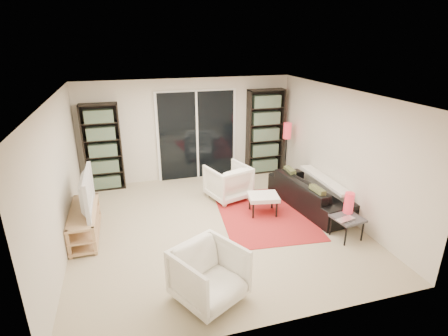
{
  "coord_description": "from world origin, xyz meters",
  "views": [
    {
      "loc": [
        -1.43,
        -5.5,
        3.28
      ],
      "look_at": [
        0.25,
        0.3,
        1.0
      ],
      "focal_mm": 28.0,
      "sensor_mm": 36.0,
      "label": 1
    }
  ],
  "objects_px": {
    "armchair_back": "(228,182)",
    "armchair_front": "(209,275)",
    "bookshelf_right": "(265,132)",
    "tv_stand": "(85,223)",
    "bookshelf_left": "(103,148)",
    "side_table": "(348,220)",
    "floor_lamp": "(287,137)",
    "sofa": "(311,193)",
    "ottoman": "(263,198)"
  },
  "relations": [
    {
      "from": "armchair_back",
      "to": "armchair_front",
      "type": "bearing_deg",
      "value": 51.63
    },
    {
      "from": "bookshelf_right",
      "to": "armchair_back",
      "type": "relative_size",
      "value": 2.56
    },
    {
      "from": "tv_stand",
      "to": "bookshelf_left",
      "type": "bearing_deg",
      "value": 81.26
    },
    {
      "from": "armchair_front",
      "to": "tv_stand",
      "type": "bearing_deg",
      "value": 99.93
    },
    {
      "from": "bookshelf_right",
      "to": "tv_stand",
      "type": "height_order",
      "value": "bookshelf_right"
    },
    {
      "from": "side_table",
      "to": "bookshelf_left",
      "type": "bearing_deg",
      "value": 139.94
    },
    {
      "from": "bookshelf_left",
      "to": "armchair_back",
      "type": "distance_m",
      "value": 2.88
    },
    {
      "from": "armchair_back",
      "to": "side_table",
      "type": "height_order",
      "value": "armchair_back"
    },
    {
      "from": "floor_lamp",
      "to": "sofa",
      "type": "bearing_deg",
      "value": -96.06
    },
    {
      "from": "floor_lamp",
      "to": "armchair_back",
      "type": "bearing_deg",
      "value": -156.58
    },
    {
      "from": "armchair_front",
      "to": "side_table",
      "type": "height_order",
      "value": "armchair_front"
    },
    {
      "from": "bookshelf_left",
      "to": "floor_lamp",
      "type": "height_order",
      "value": "bookshelf_left"
    },
    {
      "from": "tv_stand",
      "to": "armchair_front",
      "type": "height_order",
      "value": "armchair_front"
    },
    {
      "from": "floor_lamp",
      "to": "side_table",
      "type": "bearing_deg",
      "value": -93.74
    },
    {
      "from": "sofa",
      "to": "armchair_back",
      "type": "xyz_separation_m",
      "value": [
        -1.51,
        0.85,
        0.07
      ]
    },
    {
      "from": "tv_stand",
      "to": "armchair_back",
      "type": "bearing_deg",
      "value": 15.62
    },
    {
      "from": "tv_stand",
      "to": "armchair_back",
      "type": "xyz_separation_m",
      "value": [
        2.83,
        0.79,
        0.11
      ]
    },
    {
      "from": "tv_stand",
      "to": "sofa",
      "type": "xyz_separation_m",
      "value": [
        4.34,
        -0.06,
        0.04
      ]
    },
    {
      "from": "bookshelf_right",
      "to": "tv_stand",
      "type": "relative_size",
      "value": 1.53
    },
    {
      "from": "bookshelf_right",
      "to": "ottoman",
      "type": "bearing_deg",
      "value": -112.47
    },
    {
      "from": "armchair_back",
      "to": "ottoman",
      "type": "distance_m",
      "value": 0.99
    },
    {
      "from": "armchair_back",
      "to": "armchair_front",
      "type": "distance_m",
      "value": 3.12
    },
    {
      "from": "tv_stand",
      "to": "sofa",
      "type": "bearing_deg",
      "value": -0.73
    },
    {
      "from": "bookshelf_right",
      "to": "tv_stand",
      "type": "bearing_deg",
      "value": -153.74
    },
    {
      "from": "armchair_front",
      "to": "floor_lamp",
      "type": "height_order",
      "value": "floor_lamp"
    },
    {
      "from": "bookshelf_left",
      "to": "ottoman",
      "type": "height_order",
      "value": "bookshelf_left"
    },
    {
      "from": "armchair_front",
      "to": "armchair_back",
      "type": "bearing_deg",
      "value": 39.99
    },
    {
      "from": "ottoman",
      "to": "bookshelf_left",
      "type": "bearing_deg",
      "value": 144.11
    },
    {
      "from": "armchair_back",
      "to": "armchair_front",
      "type": "height_order",
      "value": "armchair_front"
    },
    {
      "from": "ottoman",
      "to": "floor_lamp",
      "type": "relative_size",
      "value": 0.47
    },
    {
      "from": "floor_lamp",
      "to": "bookshelf_right",
      "type": "bearing_deg",
      "value": 122.56
    },
    {
      "from": "bookshelf_left",
      "to": "armchair_back",
      "type": "relative_size",
      "value": 2.38
    },
    {
      "from": "side_table",
      "to": "sofa",
      "type": "bearing_deg",
      "value": 89.18
    },
    {
      "from": "armchair_front",
      "to": "ottoman",
      "type": "xyz_separation_m",
      "value": [
        1.58,
        2.03,
        -0.03
      ]
    },
    {
      "from": "bookshelf_right",
      "to": "armchair_back",
      "type": "xyz_separation_m",
      "value": [
        -1.34,
        -1.26,
        -0.68
      ]
    },
    {
      "from": "bookshelf_left",
      "to": "floor_lamp",
      "type": "bearing_deg",
      "value": -7.3
    },
    {
      "from": "bookshelf_left",
      "to": "sofa",
      "type": "height_order",
      "value": "bookshelf_left"
    },
    {
      "from": "ottoman",
      "to": "armchair_back",
      "type": "bearing_deg",
      "value": 117.17
    },
    {
      "from": "ottoman",
      "to": "side_table",
      "type": "bearing_deg",
      "value": -49.55
    },
    {
      "from": "bookshelf_left",
      "to": "sofa",
      "type": "distance_m",
      "value": 4.6
    },
    {
      "from": "bookshelf_right",
      "to": "sofa",
      "type": "height_order",
      "value": "bookshelf_right"
    },
    {
      "from": "bookshelf_left",
      "to": "armchair_front",
      "type": "height_order",
      "value": "bookshelf_left"
    },
    {
      "from": "bookshelf_left",
      "to": "ottoman",
      "type": "xyz_separation_m",
      "value": [
        2.96,
        -2.14,
        -0.63
      ]
    },
    {
      "from": "sofa",
      "to": "armchair_front",
      "type": "bearing_deg",
      "value": 120.29
    },
    {
      "from": "bookshelf_right",
      "to": "ottoman",
      "type": "xyz_separation_m",
      "value": [
        -0.89,
        -2.14,
        -0.7
      ]
    },
    {
      "from": "sofa",
      "to": "ottoman",
      "type": "xyz_separation_m",
      "value": [
        -1.06,
        -0.03,
        0.04
      ]
    },
    {
      "from": "sofa",
      "to": "armchair_front",
      "type": "height_order",
      "value": "armchair_front"
    },
    {
      "from": "floor_lamp",
      "to": "ottoman",
      "type": "bearing_deg",
      "value": -127.42
    },
    {
      "from": "bookshelf_left",
      "to": "tv_stand",
      "type": "distance_m",
      "value": 2.2
    },
    {
      "from": "sofa",
      "to": "armchair_front",
      "type": "relative_size",
      "value": 2.49
    }
  ]
}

